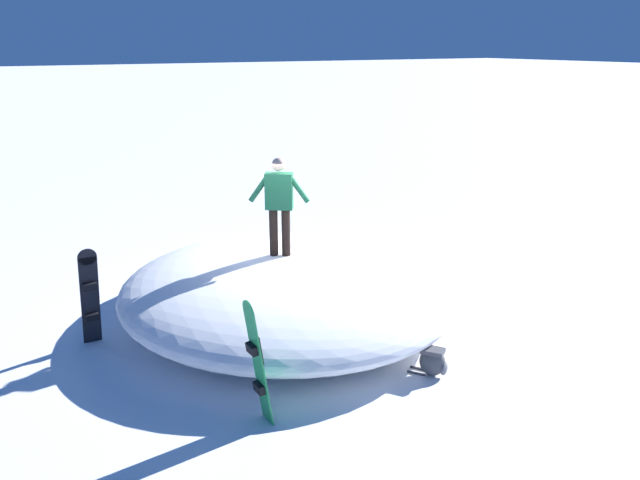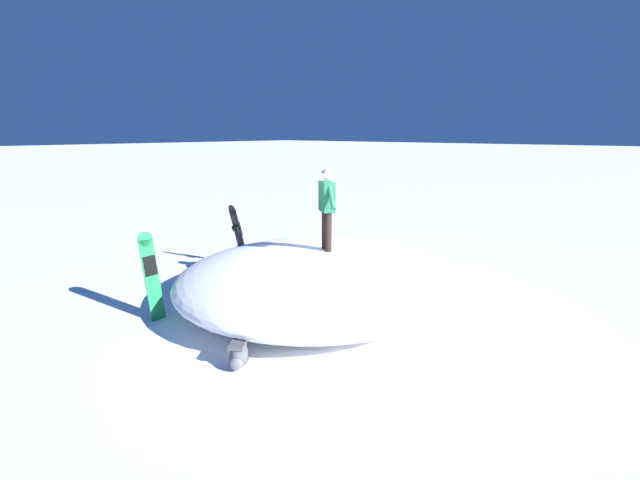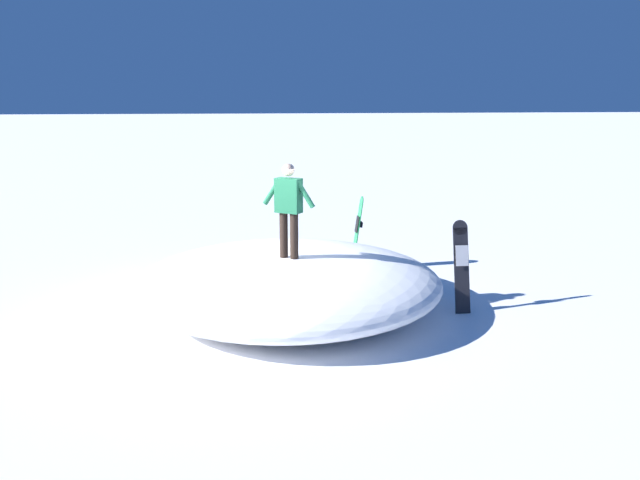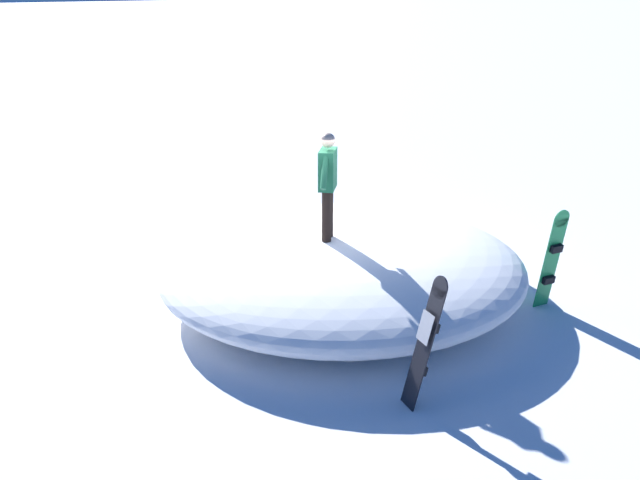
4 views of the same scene
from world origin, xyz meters
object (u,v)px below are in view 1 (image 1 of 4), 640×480
(snowboarder_standing, at_px, (279,201))
(snowboard_secondary_upright, at_px, (257,361))
(backpack_near, at_px, (433,362))
(snowboard_primary_upright, at_px, (90,296))

(snowboarder_standing, xyz_separation_m, snowboard_secondary_upright, (1.70, 2.80, -1.07))
(backpack_near, bearing_deg, snowboarder_standing, -74.71)
(snowboarder_standing, distance_m, snowboard_primary_upright, 3.16)
(snowboarder_standing, xyz_separation_m, snowboard_primary_upright, (2.96, -0.20, -1.08))
(snowboarder_standing, relative_size, snowboard_primary_upright, 1.01)
(snowboard_primary_upright, relative_size, backpack_near, 2.90)
(snowboarder_standing, distance_m, snowboard_secondary_upright, 3.45)
(snowboarder_standing, bearing_deg, snowboard_primary_upright, -3.81)
(snowboarder_standing, relative_size, snowboard_secondary_upright, 1.00)
(snowboard_primary_upright, distance_m, snowboard_secondary_upright, 3.25)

